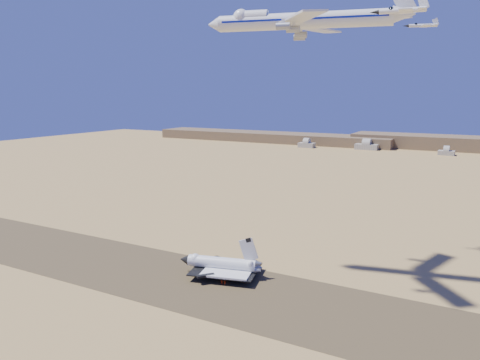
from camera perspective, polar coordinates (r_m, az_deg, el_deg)
The scene contains 12 objects.
ground at distance 189.47m, azimuth -3.29°, elevation -12.86°, with size 1200.00×1200.00×0.00m, color #A8854A.
runway at distance 189.46m, azimuth -3.29°, elevation -12.85°, with size 600.00×50.00×0.06m, color brown.
ridgeline at distance 678.12m, azimuth 26.43°, elevation 3.74°, with size 960.00×90.00×18.00m.
hangars at distance 648.56m, azimuth 14.71°, elevation 3.99°, with size 200.50×29.50×30.00m.
shuttle at distance 198.55m, azimuth -2.30°, elevation -10.26°, with size 35.65×27.29×17.49m.
carrier_747 at distance 192.28m, azimuth 6.89°, elevation 18.70°, with size 80.06×60.49×19.89m.
crew_a at distance 191.23m, azimuth -2.28°, elevation -12.34°, with size 0.59×0.39×1.61m, color #F43C0E.
crew_b at distance 190.17m, azimuth -1.83°, elevation -12.43°, with size 0.90×0.52×1.86m, color #F43C0E.
crew_c at distance 190.76m, azimuth -2.18°, elevation -12.40°, with size 0.95×0.48×1.62m, color #F43C0E.
chase_jet_b at distance 126.24m, azimuth 19.05°, elevation 18.97°, with size 13.70×7.50×3.42m.
chase_jet_d at distance 231.46m, azimuth 15.51°, elevation 17.89°, with size 14.62×8.41×3.71m.
chase_jet_e at distance 248.83m, azimuth 21.32°, elevation 17.16°, with size 15.94×9.37×4.08m.
Camera 1 is at (93.07, -146.86, 75.29)m, focal length 35.00 mm.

